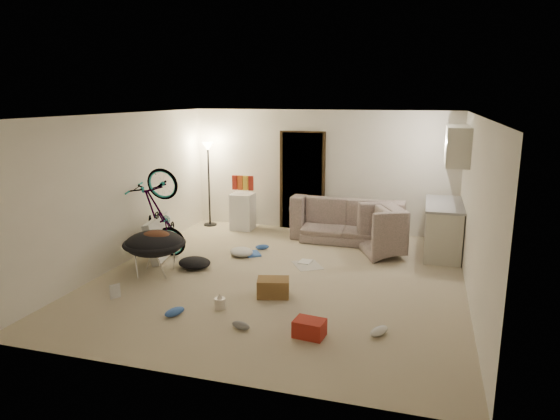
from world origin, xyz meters
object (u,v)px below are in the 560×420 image
(floor_lamp, at_px, (208,166))
(drink_case_a, at_px, (273,287))
(saucer_chair, at_px, (155,249))
(juicer, at_px, (220,303))
(kitchen_counter, at_px, (443,229))
(drink_case_b, at_px, (309,328))
(bicycle, at_px, (160,234))
(sofa, at_px, (349,223))
(tv_box, at_px, (161,237))
(armchair, at_px, (399,236))
(mini_fridge, at_px, (243,211))

(floor_lamp, xyz_separation_m, drink_case_a, (2.51, -3.41, -1.18))
(saucer_chair, bearing_deg, juicer, -32.17)
(kitchen_counter, height_order, drink_case_b, kitchen_counter)
(juicer, bearing_deg, drink_case_a, 48.07)
(floor_lamp, relative_size, bicycle, 1.11)
(bicycle, height_order, drink_case_a, bicycle)
(sofa, xyz_separation_m, tv_box, (-2.97, -2.08, 0.04))
(sofa, distance_m, juicer, 4.00)
(floor_lamp, bearing_deg, kitchen_counter, -7.66)
(floor_lamp, distance_m, drink_case_b, 5.66)
(drink_case_a, relative_size, juicer, 2.11)
(armchair, bearing_deg, drink_case_b, 143.56)
(saucer_chair, relative_size, tv_box, 0.91)
(kitchen_counter, xyz_separation_m, drink_case_b, (-1.55, -3.81, -0.34))
(armchair, xyz_separation_m, mini_fridge, (-3.28, 0.82, 0.06))
(armchair, height_order, drink_case_b, armchair)
(sofa, bearing_deg, drink_case_a, 81.73)
(bicycle, bearing_deg, drink_case_a, -116.73)
(drink_case_a, height_order, drink_case_b, drink_case_a)
(bicycle, distance_m, tv_box, 0.08)
(armchair, bearing_deg, tv_box, 85.41)
(tv_box, xyz_separation_m, drink_case_b, (3.18, -2.18, -0.25))
(kitchen_counter, height_order, armchair, kitchen_counter)
(tv_box, height_order, drink_case_b, tv_box)
(drink_case_a, xyz_separation_m, juicer, (-0.55, -0.61, -0.04))
(juicer, bearing_deg, floor_lamp, 115.89)
(tv_box, xyz_separation_m, juicer, (1.86, -1.75, -0.27))
(sofa, bearing_deg, tv_box, 36.68)
(saucer_chair, height_order, drink_case_a, saucer_chair)
(tv_box, bearing_deg, floor_lamp, 81.68)
(drink_case_a, bearing_deg, kitchen_counter, 35.62)
(sofa, distance_m, drink_case_b, 4.27)
(armchair, xyz_separation_m, drink_case_b, (-0.82, -3.54, -0.22))
(floor_lamp, height_order, armchair, floor_lamp)
(kitchen_counter, relative_size, mini_fridge, 1.95)
(bicycle, relative_size, juicer, 7.71)
(floor_lamp, bearing_deg, mini_fridge, -7.04)
(sofa, distance_m, tv_box, 3.63)
(mini_fridge, relative_size, tv_box, 0.71)
(tv_box, xyz_separation_m, drink_case_a, (2.41, -1.14, -0.23))
(drink_case_b, bearing_deg, armchair, 84.02)
(floor_lamp, height_order, juicer, floor_lamp)
(armchair, bearing_deg, sofa, 31.51)
(kitchen_counter, relative_size, drink_case_a, 3.37)
(saucer_chair, relative_size, drink_case_a, 2.20)
(sofa, height_order, tv_box, tv_box)
(armchair, distance_m, mini_fridge, 3.38)
(bicycle, height_order, juicer, bicycle)
(bicycle, bearing_deg, kitchen_counter, -72.65)
(mini_fridge, distance_m, tv_box, 2.29)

